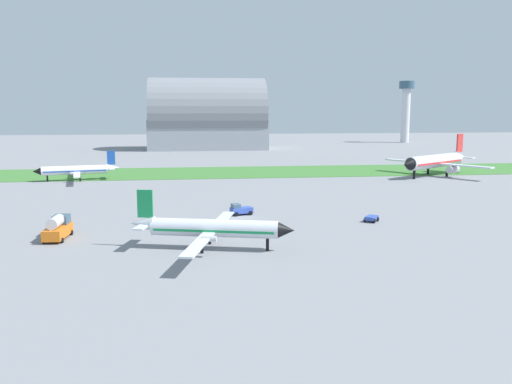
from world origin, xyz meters
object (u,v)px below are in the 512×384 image
Objects in this scene: airplane_taxiing_turboprop at (77,170)px; baggage_cart_by_runway at (371,218)px; pushback_tug_midfield at (240,210)px; airplane_parked_jet_far at (436,161)px; control_tower at (406,106)px; fuel_truck_near_gate at (58,227)px; airplane_foreground_turboprop at (211,228)px.

baggage_cart_by_runway is at bearing 123.65° from airplane_taxiing_turboprop.
baggage_cart_by_runway is (56.23, -56.08, -2.06)m from airplane_taxiing_turboprop.
airplane_parked_jet_far is at bearing -157.47° from pushback_tug_midfield.
airplane_parked_jet_far reaches higher than pushback_tug_midfield.
pushback_tug_midfield is at bearing -119.70° from control_tower.
airplane_parked_jet_far is 6.69× the size of pushback_tug_midfield.
fuel_truck_near_gate is 0.20× the size of control_tower.
airplane_parked_jet_far is 4.01× the size of fuel_truck_near_gate.
pushback_tug_midfield is 1.34× the size of baggage_cart_by_runway.
fuel_truck_near_gate is (-20.53, 7.76, -1.12)m from airplane_foreground_turboprop.
pushback_tug_midfield is at bearing -59.79° from fuel_truck_near_gate.
control_tower is (105.82, 185.52, 18.43)m from pushback_tug_midfield.
airplane_taxiing_turboprop is at bearing 83.22° from baggage_cart_by_runway.
airplane_foreground_turboprop is 21.99m from pushback_tug_midfield.
airplane_foreground_turboprop is 0.75× the size of control_tower.
fuel_truck_near_gate reaches higher than pushback_tug_midfield.
airplane_taxiing_turboprop is 198.31m from control_tower.
pushback_tug_midfield is (26.22, 13.40, -0.67)m from fuel_truck_near_gate.
control_tower is (142.10, 137.31, 16.71)m from airplane_taxiing_turboprop.
airplane_parked_jet_far is 72.97m from pushback_tug_midfield.
control_tower reaches higher than baggage_cart_by_runway.
airplane_foreground_turboprop is at bearing -118.35° from control_tower.
airplane_foreground_turboprop is 21.98m from fuel_truck_near_gate.
airplane_foreground_turboprop is at bearing -107.58° from fuel_truck_near_gate.
control_tower reaches higher than airplane_foreground_turboprop.
baggage_cart_by_runway is at bearing 41.94° from airplane_foreground_turboprop.
airplane_parked_jet_far is 0.82× the size of control_tower.
pushback_tug_midfield is 0.12× the size of control_tower.
airplane_parked_jet_far is (92.70, -2.02, 1.25)m from airplane_taxiing_turboprop.
control_tower is (49.40, 139.33, 15.46)m from airplane_parked_jet_far.
airplane_foreground_turboprop reaches higher than pushback_tug_midfield.
pushback_tug_midfield reaches higher than baggage_cart_by_runway.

